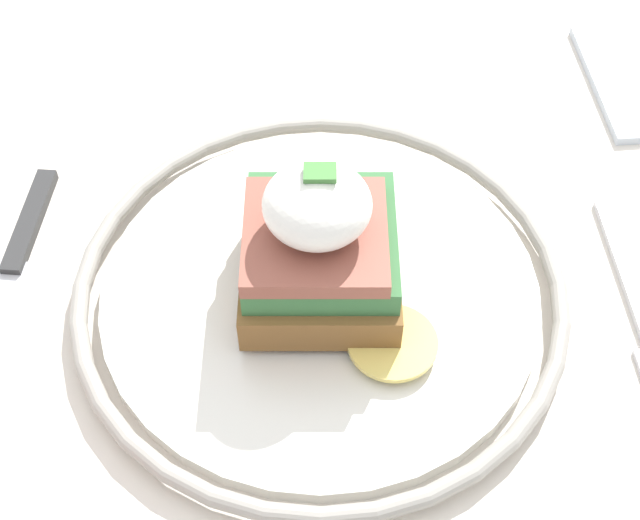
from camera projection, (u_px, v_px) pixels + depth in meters
dining_table at (279, 373)px, 0.60m from camera, size 1.14×0.72×0.72m
plate at (320, 290)px, 0.50m from camera, size 0.28×0.28×0.02m
sandwich at (320, 245)px, 0.47m from camera, size 0.10×0.11×0.09m
fork at (638, 309)px, 0.50m from camera, size 0.02×0.14×0.00m
knife at (11, 275)px, 0.51m from camera, size 0.03×0.19×0.01m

